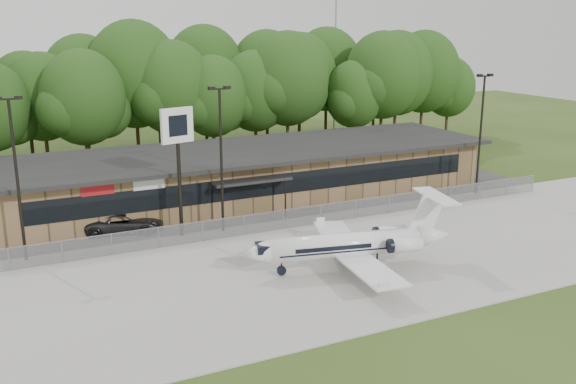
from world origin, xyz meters
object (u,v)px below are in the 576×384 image
pole_sign (178,139)px  suv (124,223)px  terminal (248,173)px  business_jet (353,245)px

pole_sign → suv: bearing=129.1°
pole_sign → terminal: bearing=27.9°
terminal → pole_sign: pole_sign is taller
terminal → pole_sign: 11.64m
terminal → business_jet: business_jet is taller
business_jet → suv: size_ratio=2.43×
terminal → pole_sign: bearing=-137.9°
business_jet → pole_sign: pole_sign is taller
business_jet → pole_sign: 13.80m
terminal → pole_sign: (-7.92, -7.14, 4.65)m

